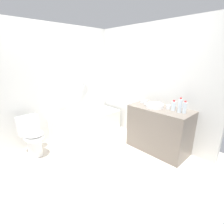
# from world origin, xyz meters

# --- Properties ---
(ground_plane) EXTENTS (3.79, 3.79, 0.00)m
(ground_plane) POSITION_xyz_m (0.00, 0.00, 0.00)
(ground_plane) COLOR beige
(wall_back_tiled) EXTENTS (3.19, 0.10, 2.37)m
(wall_back_tiled) POSITION_xyz_m (0.00, 1.35, 1.18)
(wall_back_tiled) COLOR silver
(wall_back_tiled) RESTS_ON ground_plane
(wall_right_mirror) EXTENTS (0.10, 3.00, 2.37)m
(wall_right_mirror) POSITION_xyz_m (1.44, 0.00, 1.18)
(wall_right_mirror) COLOR silver
(wall_right_mirror) RESTS_ON ground_plane
(bathtub) EXTENTS (1.56, 0.64, 1.21)m
(bathtub) POSITION_xyz_m (0.52, 0.98, 0.27)
(bathtub) COLOR white
(bathtub) RESTS_ON ground_plane
(toilet) EXTENTS (0.35, 0.50, 0.74)m
(toilet) POSITION_xyz_m (-0.71, 0.93, 0.37)
(toilet) COLOR white
(toilet) RESTS_ON ground_plane
(vanity_counter) EXTENTS (0.57, 1.12, 0.85)m
(vanity_counter) POSITION_xyz_m (1.11, -0.54, 0.43)
(vanity_counter) COLOR #6B6056
(vanity_counter) RESTS_ON ground_plane
(sink_basin) EXTENTS (0.33, 0.33, 0.06)m
(sink_basin) POSITION_xyz_m (1.07, -0.43, 0.89)
(sink_basin) COLOR white
(sink_basin) RESTS_ON vanity_counter
(sink_faucet) EXTENTS (0.11, 0.15, 0.08)m
(sink_faucet) POSITION_xyz_m (1.26, -0.43, 0.89)
(sink_faucet) COLOR #BABABF
(sink_faucet) RESTS_ON vanity_counter
(water_bottle_0) EXTENTS (0.06, 0.06, 0.26)m
(water_bottle_0) POSITION_xyz_m (1.10, -0.88, 0.97)
(water_bottle_0) COLOR silver
(water_bottle_0) RESTS_ON vanity_counter
(water_bottle_1) EXTENTS (0.06, 0.06, 0.21)m
(water_bottle_1) POSITION_xyz_m (1.13, -0.95, 0.95)
(water_bottle_1) COLOR silver
(water_bottle_1) RESTS_ON vanity_counter
(water_bottle_2) EXTENTS (0.07, 0.07, 0.18)m
(water_bottle_2) POSITION_xyz_m (1.14, -0.76, 0.94)
(water_bottle_2) COLOR silver
(water_bottle_2) RESTS_ON vanity_counter
(drinking_glass_0) EXTENTS (0.07, 0.07, 0.09)m
(drinking_glass_0) POSITION_xyz_m (1.12, -0.19, 0.90)
(drinking_glass_0) COLOR white
(drinking_glass_0) RESTS_ON vanity_counter
(drinking_glass_1) EXTENTS (0.07, 0.07, 0.08)m
(drinking_glass_1) POSITION_xyz_m (1.15, -0.66, 0.89)
(drinking_glass_1) COLOR white
(drinking_glass_1) RESTS_ON vanity_counter
(drinking_glass_2) EXTENTS (0.07, 0.07, 0.09)m
(drinking_glass_2) POSITION_xyz_m (1.18, -0.85, 0.90)
(drinking_glass_2) COLOR white
(drinking_glass_2) RESTS_ON vanity_counter
(drinking_glass_3) EXTENTS (0.08, 0.08, 0.09)m
(drinking_glass_3) POSITION_xyz_m (1.17, -0.08, 0.90)
(drinking_glass_3) COLOR white
(drinking_glass_3) RESTS_ON vanity_counter
(toilet_paper_roll) EXTENTS (0.11, 0.11, 0.11)m
(toilet_paper_roll) POSITION_xyz_m (-0.92, 0.82, 0.06)
(toilet_paper_roll) COLOR white
(toilet_paper_roll) RESTS_ON ground_plane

